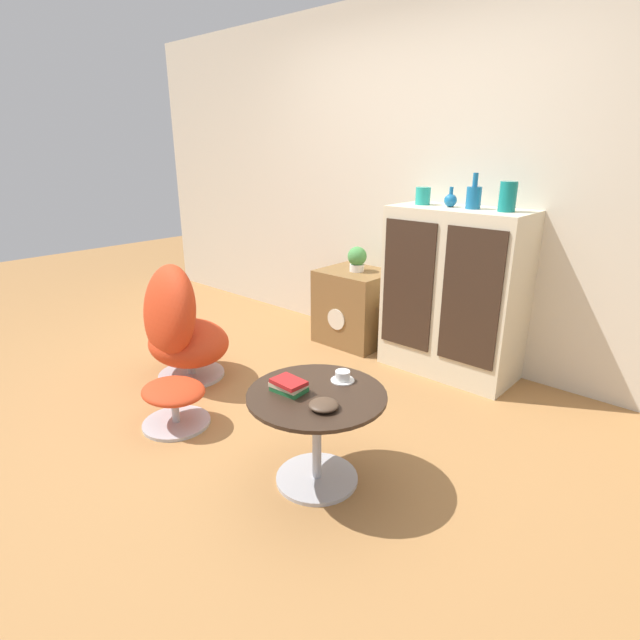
# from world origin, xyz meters

# --- Properties ---
(ground_plane) EXTENTS (12.00, 12.00, 0.00)m
(ground_plane) POSITION_xyz_m (0.00, 0.00, 0.00)
(ground_plane) COLOR #A87542
(wall_back) EXTENTS (6.40, 0.06, 2.60)m
(wall_back) POSITION_xyz_m (0.00, 1.70, 1.30)
(wall_back) COLOR beige
(wall_back) RESTS_ON ground_plane
(sideboard) EXTENTS (0.93, 0.46, 1.17)m
(sideboard) POSITION_xyz_m (0.50, 1.44, 0.59)
(sideboard) COLOR beige
(sideboard) RESTS_ON ground_plane
(tv_console) EXTENTS (0.56, 0.48, 0.61)m
(tv_console) POSITION_xyz_m (-0.36, 1.44, 0.30)
(tv_console) COLOR brown
(tv_console) RESTS_ON ground_plane
(egg_chair) EXTENTS (0.74, 0.70, 0.85)m
(egg_chair) POSITION_xyz_m (-0.82, 0.06, 0.38)
(egg_chair) COLOR #B7B7BC
(egg_chair) RESTS_ON ground_plane
(ottoman) EXTENTS (0.40, 0.39, 0.26)m
(ottoman) POSITION_xyz_m (-0.31, -0.32, 0.18)
(ottoman) COLOR #B7B7BC
(ottoman) RESTS_ON ground_plane
(coffee_table) EXTENTS (0.65, 0.65, 0.48)m
(coffee_table) POSITION_xyz_m (0.66, -0.15, 0.33)
(coffee_table) COLOR #B7B7BC
(coffee_table) RESTS_ON ground_plane
(vase_leftmost) EXTENTS (0.10, 0.10, 0.12)m
(vase_leftmost) POSITION_xyz_m (0.21, 1.45, 1.23)
(vase_leftmost) COLOR teal
(vase_leftmost) RESTS_ON sideboard
(vase_inner_left) EXTENTS (0.09, 0.09, 0.13)m
(vase_inner_left) POSITION_xyz_m (0.42, 1.45, 1.22)
(vase_inner_left) COLOR #196699
(vase_inner_left) RESTS_ON sideboard
(vase_inner_right) EXTENTS (0.10, 0.10, 0.23)m
(vase_inner_right) POSITION_xyz_m (0.58, 1.45, 1.25)
(vase_inner_right) COLOR #196699
(vase_inner_right) RESTS_ON sideboard
(vase_rightmost) EXTENTS (0.11, 0.11, 0.18)m
(vase_rightmost) POSITION_xyz_m (0.80, 1.45, 1.27)
(vase_rightmost) COLOR #147A75
(vase_rightmost) RESTS_ON sideboard
(potted_plant) EXTENTS (0.15, 0.15, 0.20)m
(potted_plant) POSITION_xyz_m (-0.35, 1.44, 0.71)
(potted_plant) COLOR silver
(potted_plant) RESTS_ON tv_console
(teacup) EXTENTS (0.12, 0.12, 0.05)m
(teacup) POSITION_xyz_m (0.67, 0.03, 0.50)
(teacup) COLOR white
(teacup) RESTS_ON coffee_table
(book_stack) EXTENTS (0.17, 0.13, 0.06)m
(book_stack) POSITION_xyz_m (0.55, -0.22, 0.51)
(book_stack) COLOR #237038
(book_stack) RESTS_ON coffee_table
(bowl) EXTENTS (0.13, 0.13, 0.04)m
(bowl) POSITION_xyz_m (0.78, -0.23, 0.50)
(bowl) COLOR #4C3828
(bowl) RESTS_ON coffee_table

